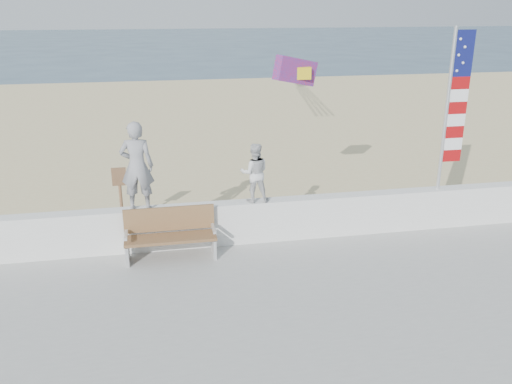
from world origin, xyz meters
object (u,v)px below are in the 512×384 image
(child, at_px, (255,173))
(bench, at_px, (170,233))
(adult, at_px, (137,166))
(flag, at_px, (453,103))

(child, bearing_deg, bench, 20.04)
(child, bearing_deg, adult, 5.86)
(child, xyz_separation_m, flag, (4.31, -0.00, 1.29))
(child, distance_m, flag, 4.50)
(bench, bearing_deg, child, 14.18)
(adult, height_order, bench, adult)
(child, relative_size, flag, 0.36)
(flag, bearing_deg, child, 180.00)
(child, height_order, flag, flag)
(bench, xyz_separation_m, flag, (6.10, 0.45, 2.30))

